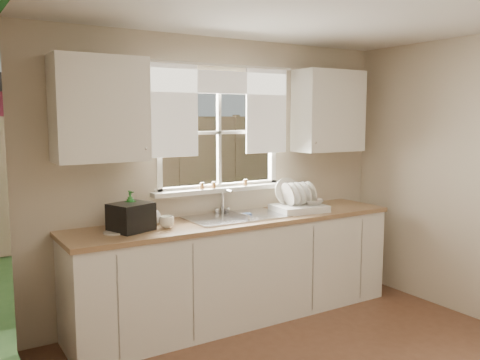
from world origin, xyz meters
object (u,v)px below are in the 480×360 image
dish_rack (298,204)px  soap_bottle_a (131,210)px  black_appliance (131,217)px  cup (167,222)px

dish_rack → soap_bottle_a: size_ratio=1.68×
dish_rack → soap_bottle_a: bearing=175.6°
soap_bottle_a → black_appliance: size_ratio=1.02×
cup → dish_rack: bearing=-8.0°
cup → black_appliance: 0.29m
dish_rack → soap_bottle_a: (-1.59, 0.12, 0.08)m
dish_rack → cup: 1.34m
dish_rack → cup: bearing=-180.0°
dish_rack → cup: dish_rack is taller
soap_bottle_a → cup: soap_bottle_a is taller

